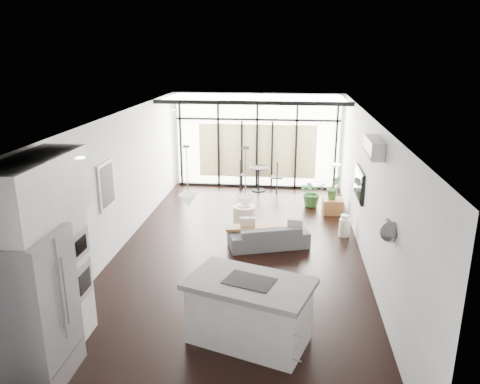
% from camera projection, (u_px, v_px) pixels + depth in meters
% --- Properties ---
extents(floor, '(5.00, 10.00, 0.00)m').
position_uv_depth(floor, '(238.00, 255.00, 9.56)').
color(floor, black).
rests_on(floor, ground).
extents(ceiling, '(5.00, 10.00, 0.00)m').
position_uv_depth(ceiling, '(238.00, 118.00, 8.73)').
color(ceiling, white).
rests_on(ceiling, ground).
extents(wall_left, '(0.02, 10.00, 2.80)m').
position_uv_depth(wall_left, '(115.00, 185.00, 9.41)').
color(wall_left, white).
rests_on(wall_left, ground).
extents(wall_right, '(0.02, 10.00, 2.80)m').
position_uv_depth(wall_right, '(369.00, 193.00, 8.88)').
color(wall_right, white).
rests_on(wall_right, ground).
extents(wall_back, '(5.00, 0.02, 2.80)m').
position_uv_depth(wall_back, '(257.00, 141.00, 13.89)').
color(wall_back, white).
rests_on(wall_back, ground).
extents(wall_front, '(5.00, 0.02, 2.80)m').
position_uv_depth(wall_front, '(178.00, 342.00, 4.40)').
color(wall_front, white).
rests_on(wall_front, ground).
extents(glazing, '(5.00, 0.20, 2.80)m').
position_uv_depth(glazing, '(257.00, 142.00, 13.78)').
color(glazing, black).
rests_on(glazing, ground).
extents(skylight, '(4.70, 1.90, 0.06)m').
position_uv_depth(skylight, '(255.00, 98.00, 12.54)').
color(skylight, white).
rests_on(skylight, ceiling).
extents(neighbour_building, '(3.50, 0.02, 1.60)m').
position_uv_depth(neighbour_building, '(257.00, 151.00, 13.93)').
color(neighbour_building, beige).
rests_on(neighbour_building, ground).
extents(island, '(1.96, 1.52, 0.94)m').
position_uv_depth(island, '(249.00, 311.00, 6.63)').
color(island, white).
rests_on(island, floor).
extents(cooktop, '(0.79, 0.65, 0.01)m').
position_uv_depth(cooktop, '(249.00, 281.00, 6.49)').
color(cooktop, black).
rests_on(cooktop, island).
extents(fridge, '(0.76, 0.95, 1.96)m').
position_uv_depth(fridge, '(33.00, 309.00, 5.74)').
color(fridge, '#95969B').
rests_on(fridge, floor).
extents(appliance_column, '(0.58, 0.60, 2.23)m').
position_uv_depth(appliance_column, '(62.00, 266.00, 6.56)').
color(appliance_column, white).
rests_on(appliance_column, floor).
extents(upper_cabinets, '(0.62, 1.75, 0.86)m').
position_uv_depth(upper_cabinets, '(36.00, 192.00, 5.76)').
color(upper_cabinets, white).
rests_on(upper_cabinets, wall_left).
extents(pendant_left, '(0.26, 0.26, 0.18)m').
position_uv_depth(pendant_left, '(188.00, 200.00, 6.49)').
color(pendant_left, white).
rests_on(pendant_left, ceiling).
extents(pendant_right, '(0.26, 0.26, 0.18)m').
position_uv_depth(pendant_right, '(245.00, 202.00, 6.40)').
color(pendant_right, white).
rests_on(pendant_right, ceiling).
extents(sofa, '(1.74, 0.98, 0.65)m').
position_uv_depth(sofa, '(269.00, 232.00, 9.85)').
color(sofa, '#4D4D50').
rests_on(sofa, floor).
extents(console_bench, '(1.37, 0.55, 0.43)m').
position_uv_depth(console_bench, '(257.00, 236.00, 9.97)').
color(console_bench, brown).
rests_on(console_bench, floor).
extents(pouf, '(0.58, 0.58, 0.43)m').
position_uv_depth(pouf, '(244.00, 215.00, 11.21)').
color(pouf, beige).
rests_on(pouf, floor).
extents(crate, '(0.51, 0.51, 0.37)m').
position_uv_depth(crate, '(333.00, 206.00, 11.92)').
color(crate, brown).
rests_on(crate, floor).
extents(plant_tall, '(0.93, 0.97, 0.60)m').
position_uv_depth(plant_tall, '(312.00, 195.00, 12.41)').
color(plant_tall, '#32652D').
rests_on(plant_tall, floor).
extents(plant_crate, '(0.49, 0.69, 0.27)m').
position_uv_depth(plant_crate, '(333.00, 194.00, 11.82)').
color(plant_crate, '#32652D').
rests_on(plant_crate, crate).
extents(milk_can, '(0.28, 0.28, 0.50)m').
position_uv_depth(milk_can, '(345.00, 225.00, 10.45)').
color(milk_can, '#EFE4CE').
rests_on(milk_can, floor).
extents(bistro_set, '(1.67, 0.86, 0.76)m').
position_uv_depth(bistro_set, '(259.00, 178.00, 13.73)').
color(bistro_set, black).
rests_on(bistro_set, floor).
extents(tv, '(0.05, 1.10, 0.65)m').
position_uv_depth(tv, '(359.00, 184.00, 9.87)').
color(tv, black).
rests_on(tv, wall_right).
extents(ac_unit, '(0.22, 0.90, 0.30)m').
position_uv_depth(ac_unit, '(374.00, 147.00, 7.83)').
color(ac_unit, silver).
rests_on(ac_unit, wall_right).
extents(framed_art, '(0.04, 0.70, 0.90)m').
position_uv_depth(framed_art, '(106.00, 185.00, 8.88)').
color(framed_art, black).
rests_on(framed_art, wall_left).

